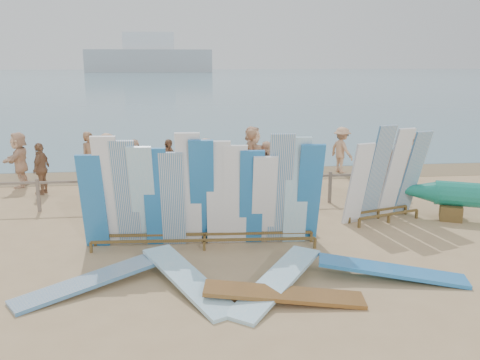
{
  "coord_description": "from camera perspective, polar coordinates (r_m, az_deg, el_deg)",
  "views": [
    {
      "loc": [
        -0.08,
        -10.61,
        3.94
      ],
      "look_at": [
        1.3,
        1.83,
        1.01
      ],
      "focal_mm": 38.0,
      "sensor_mm": 36.0,
      "label": 1
    }
  ],
  "objects": [
    {
      "name": "ground",
      "position": [
        11.32,
        -5.56,
        -7.26
      ],
      "size": [
        160.0,
        160.0,
        0.0
      ],
      "primitive_type": "plane",
      "color": "tan",
      "rests_on": "ground"
    },
    {
      "name": "beachgoer_10",
      "position": [
        16.19,
        16.06,
        1.77
      ],
      "size": [
        1.01,
        1.07,
        1.76
      ],
      "primitive_type": "imported",
      "rotation": [
        0.0,
        0.0,
        4.0
      ],
      "color": "#8C6042",
      "rests_on": "ground"
    },
    {
      "name": "wet_sand_strip",
      "position": [
        18.25,
        -5.91,
        0.64
      ],
      "size": [
        40.0,
        2.6,
        0.01
      ],
      "primitive_type": "cube",
      "color": "olive",
      "rests_on": "ground"
    },
    {
      "name": "side_surfboard_rack",
      "position": [
        13.14,
        16.13,
        0.28
      ],
      "size": [
        2.28,
        1.28,
        2.48
      ],
      "rotation": [
        0.0,
        0.0,
        0.32
      ],
      "color": "brown",
      "rests_on": "ground"
    },
    {
      "name": "beach_chair_right",
      "position": [
        14.68,
        -5.46,
        -1.32
      ],
      "size": [
        0.87,
        0.87,
        0.96
      ],
      "rotation": [
        0.0,
        0.0,
        0.68
      ],
      "color": "red",
      "rests_on": "ground"
    },
    {
      "name": "beachgoer_8",
      "position": [
        15.58,
        3.04,
        1.49
      ],
      "size": [
        0.41,
        0.79,
        1.58
      ],
      "primitive_type": "imported",
      "rotation": [
        0.0,
        0.0,
        1.63
      ],
      "color": "beige",
      "rests_on": "ground"
    },
    {
      "name": "flat_board_d",
      "position": [
        10.01,
        16.64,
        -10.6
      ],
      "size": [
        2.75,
        1.25,
        0.34
      ],
      "primitive_type": "cube",
      "rotation": [
        0.1,
        0.0,
        1.3
      ],
      "color": "#2470B8",
      "rests_on": "ground"
    },
    {
      "name": "beachgoer_3",
      "position": [
        17.76,
        -14.61,
        2.56
      ],
      "size": [
        1.01,
        1.04,
        1.59
      ],
      "primitive_type": "imported",
      "rotation": [
        0.0,
        0.0,
        2.33
      ],
      "color": "tan",
      "rests_on": "ground"
    },
    {
      "name": "beachgoer_extra_1",
      "position": [
        16.45,
        -21.42,
        1.2
      ],
      "size": [
        0.57,
        0.98,
        1.57
      ],
      "primitive_type": "imported",
      "rotation": [
        0.0,
        0.0,
        4.52
      ],
      "color": "#8C6042",
      "rests_on": "ground"
    },
    {
      "name": "beachgoer_extra_0",
      "position": [
        17.83,
        18.37,
        2.52
      ],
      "size": [
        0.51,
        1.12,
        1.7
      ],
      "primitive_type": "imported",
      "rotation": [
        0.0,
        0.0,
        1.63
      ],
      "color": "tan",
      "rests_on": "ground"
    },
    {
      "name": "beachgoer_4",
      "position": [
        16.46,
        -8.02,
        1.93
      ],
      "size": [
        0.84,
        0.95,
        1.53
      ],
      "primitive_type": "imported",
      "rotation": [
        0.0,
        0.0,
        0.94
      ],
      "color": "#8C6042",
      "rests_on": "ground"
    },
    {
      "name": "fence",
      "position": [
        14.01,
        -5.81,
        -0.55
      ],
      "size": [
        12.08,
        0.08,
        0.9
      ],
      "color": "#77685A",
      "rests_on": "ground"
    },
    {
      "name": "flat_board_b",
      "position": [
        9.19,
        4.12,
        -12.25
      ],
      "size": [
        2.06,
        2.49,
        0.35
      ],
      "primitive_type": "cube",
      "rotation": [
        0.11,
        0.0,
        -0.64
      ],
      "color": "#8EC9E3",
      "rests_on": "ground"
    },
    {
      "name": "beachgoer_7",
      "position": [
        16.27,
        1.43,
        2.49
      ],
      "size": [
        0.56,
        0.75,
        1.85
      ],
      "primitive_type": "imported",
      "rotation": [
        0.0,
        0.0,
        1.88
      ],
      "color": "#8C6042",
      "rests_on": "ground"
    },
    {
      "name": "main_surfboard_rack",
      "position": [
        10.82,
        -4.09,
        -1.84
      ],
      "size": [
        5.12,
        1.0,
        2.56
      ],
      "rotation": [
        0.0,
        0.0,
        -0.06
      ],
      "color": "brown",
      "rests_on": "ground"
    },
    {
      "name": "flat_board_c",
      "position": [
        8.82,
        4.93,
        -13.41
      ],
      "size": [
        2.75,
        0.94,
        0.26
      ],
      "primitive_type": "cube",
      "rotation": [
        0.07,
        0.0,
        1.43
      ],
      "color": "brown",
      "rests_on": "ground"
    },
    {
      "name": "beachgoer_11",
      "position": [
        17.72,
        -23.51,
        2.14
      ],
      "size": [
        0.58,
        1.65,
        1.76
      ],
      "primitive_type": "imported",
      "rotation": [
        0.0,
        0.0,
        4.68
      ],
      "color": "beige",
      "rests_on": "ground"
    },
    {
      "name": "flat_board_e",
      "position": [
        9.63,
        -16.52,
        -11.57
      ],
      "size": [
        2.57,
        1.93,
        0.27
      ],
      "primitive_type": "cube",
      "rotation": [
        0.07,
        0.0,
        -1.0
      ],
      "color": "silver",
      "rests_on": "ground"
    },
    {
      "name": "beachgoer_5",
      "position": [
        16.99,
        1.42,
        2.97
      ],
      "size": [
        1.18,
        1.8,
        1.86
      ],
      "primitive_type": "imported",
      "rotation": [
        0.0,
        0.0,
        1.18
      ],
      "color": "beige",
      "rests_on": "ground"
    },
    {
      "name": "beachgoer_2",
      "position": [
        15.38,
        -11.84,
        1.31
      ],
      "size": [
        0.61,
        0.9,
        1.7
      ],
      "primitive_type": "imported",
      "rotation": [
        0.0,
        0.0,
        4.99
      ],
      "color": "beige",
      "rests_on": "ground"
    },
    {
      "name": "beachgoer_1",
      "position": [
        17.18,
        -16.48,
        2.34
      ],
      "size": [
        0.67,
        0.71,
        1.74
      ],
      "primitive_type": "imported",
      "rotation": [
        0.0,
        0.0,
        0.9
      ],
      "color": "#8C6042",
      "rests_on": "ground"
    },
    {
      "name": "beachgoer_6",
      "position": [
        15.43,
        -3.89,
        1.59
      ],
      "size": [
        0.56,
        0.89,
        1.69
      ],
      "primitive_type": "imported",
      "rotation": [
        0.0,
        0.0,
        1.36
      ],
      "color": "tan",
      "rests_on": "ground"
    },
    {
      "name": "vendor_table",
      "position": [
        12.25,
        6.02,
        -3.98
      ],
      "size": [
        0.81,
        0.6,
        1.03
      ],
      "rotation": [
        0.0,
        0.0,
        0.07
      ],
      "color": "brown",
      "rests_on": "ground"
    },
    {
      "name": "flat_board_a",
      "position": [
        9.28,
        -5.84,
        -12.03
      ],
      "size": [
        1.73,
        2.65,
        0.36
      ],
      "primitive_type": "cube",
      "rotation": [
        0.11,
        0.0,
        0.48
      ],
      "color": "#8EC9E3",
      "rests_on": "ground"
    },
    {
      "name": "distant_ship",
      "position": [
        190.99,
        -10.16,
        13.4
      ],
      "size": [
        45.0,
        8.0,
        14.0
      ],
      "color": "#999EA3",
      "rests_on": "ocean"
    },
    {
      "name": "ocean",
      "position": [
        138.67,
        -6.39,
        11.48
      ],
      "size": [
        320.0,
        240.0,
        0.02
      ],
      "primitive_type": "cube",
      "color": "slate",
      "rests_on": "ground"
    },
    {
      "name": "beach_chair_left",
      "position": [
        15.09,
        -8.33,
        -1.15
      ],
      "size": [
        0.57,
        0.59,
        0.82
      ],
      "rotation": [
        0.0,
        0.0,
        0.1
      ],
      "color": "red",
      "rests_on": "ground"
    },
    {
      "name": "beachgoer_9",
      "position": [
        18.65,
        11.35,
        3.32
      ],
      "size": [
        0.82,
        1.16,
        1.66
      ],
      "primitive_type": "imported",
      "rotation": [
        0.0,
        0.0,
        1.97
      ],
      "color": "tan",
      "rests_on": "ground"
    },
    {
      "name": "stroller",
      "position": [
        15.13,
        0.42,
        -0.07
      ],
      "size": [
        0.69,
        0.92,
        1.18
      ],
      "rotation": [
        0.0,
        0.0,
        -0.12
      ],
      "color": "red",
      "rests_on": "ground"
    }
  ]
}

